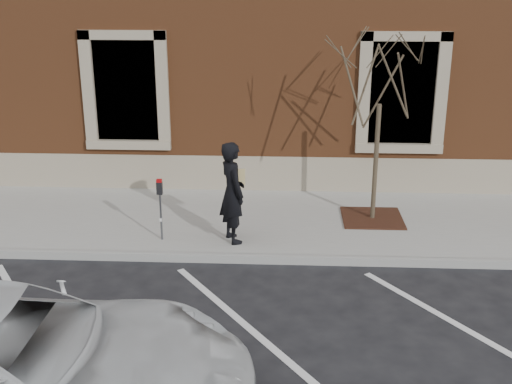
{
  "coord_description": "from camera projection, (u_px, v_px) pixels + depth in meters",
  "views": [
    {
      "loc": [
        0.55,
        -10.34,
        4.86
      ],
      "look_at": [
        0.0,
        0.6,
        1.1
      ],
      "focal_mm": 45.0,
      "sensor_mm": 36.0,
      "label": 1
    }
  ],
  "objects": [
    {
      "name": "ground",
      "position": [
        254.0,
        262.0,
        11.37
      ],
      "size": [
        120.0,
        120.0,
        0.0
      ],
      "primitive_type": "plane",
      "color": "#28282B",
      "rests_on": "ground"
    },
    {
      "name": "sidewalk_near",
      "position": [
        259.0,
        221.0,
        13.0
      ],
      "size": [
        40.0,
        3.5,
        0.15
      ],
      "primitive_type": "cube",
      "color": "#A9A79F",
      "rests_on": "ground"
    },
    {
      "name": "curb_near",
      "position": [
        254.0,
        259.0,
        11.3
      ],
      "size": [
        40.0,
        0.12,
        0.15
      ],
      "primitive_type": "cube",
      "color": "#9E9E99",
      "rests_on": "ground"
    },
    {
      "name": "parking_stripes",
      "position": [
        246.0,
        326.0,
        9.29
      ],
      "size": [
        28.0,
        4.4,
        0.01
      ],
      "primitive_type": null,
      "color": "silver",
      "rests_on": "ground"
    },
    {
      "name": "building_civic",
      "position": [
        269.0,
        6.0,
        17.38
      ],
      "size": [
        40.0,
        8.62,
        8.0
      ],
      "color": "brown",
      "rests_on": "ground"
    },
    {
      "name": "man",
      "position": [
        232.0,
        192.0,
        11.59
      ],
      "size": [
        0.71,
        0.81,
        1.88
      ],
      "primitive_type": "imported",
      "rotation": [
        0.0,
        0.0,
        2.03
      ],
      "color": "black",
      "rests_on": "sidewalk_near"
    },
    {
      "name": "parking_meter",
      "position": [
        160.0,
        198.0,
        11.67
      ],
      "size": [
        0.11,
        0.08,
        1.17
      ],
      "rotation": [
        0.0,
        0.0,
        -0.19
      ],
      "color": "#595B60",
      "rests_on": "sidewalk_near"
    },
    {
      "name": "tree_grate",
      "position": [
        372.0,
        218.0,
        12.93
      ],
      "size": [
        1.2,
        1.2,
        0.03
      ],
      "primitive_type": "cube",
      "color": "#432315",
      "rests_on": "sidewalk_near"
    },
    {
      "name": "sapling",
      "position": [
        382.0,
        70.0,
        11.97
      ],
      "size": [
        2.55,
        2.55,
        4.25
      ],
      "color": "#4F4030",
      "rests_on": "sidewalk_near"
    }
  ]
}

